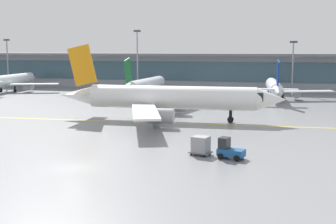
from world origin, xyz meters
name	(u,v)px	position (x,y,z in m)	size (l,w,h in m)	color
ground_plane	(75,168)	(0.00, 0.00, 0.00)	(400.00, 400.00, 0.00)	gray
taxiway_centreline_stripe	(169,123)	(2.36, 25.98, 0.00)	(110.00, 0.36, 0.01)	yellow
terminal_concourse	(212,71)	(0.00, 82.01, 4.92)	(168.19, 11.00, 9.60)	#8C939E
gate_airplane_0	(10,81)	(-48.55, 62.46, 2.82)	(26.35, 28.43, 9.41)	white
gate_airplane_1	(146,85)	(-11.41, 59.06, 2.73)	(25.50, 27.41, 9.09)	silver
gate_airplane_2	(274,87)	(16.74, 60.95, 2.66)	(24.84, 26.80, 8.87)	silver
taxiing_regional_jet	(169,98)	(1.91, 27.95, 3.47)	(34.90, 32.40, 11.56)	white
baggage_tug	(229,150)	(13.38, 6.89, 0.89)	(2.87, 2.16, 2.10)	#194C8C
cargo_dolly_lead	(201,145)	(10.38, 7.69, 1.05)	(2.44, 2.09, 1.94)	#595B60
apron_light_mast_0	(8,61)	(-56.35, 73.22, 7.44)	(1.80, 0.36, 13.51)	gray
apron_light_mast_1	(137,58)	(-17.81, 72.49, 8.48)	(1.80, 0.36, 15.56)	gray
apron_light_mast_2	(293,65)	(20.75, 73.82, 7.01)	(1.80, 0.36, 12.67)	gray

